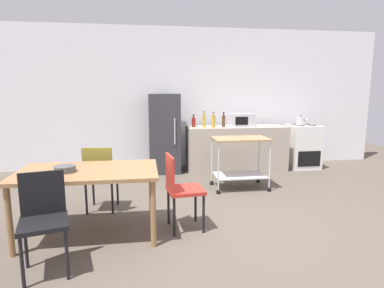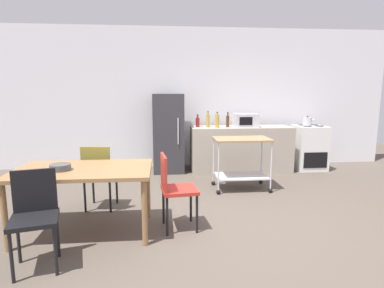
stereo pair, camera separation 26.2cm
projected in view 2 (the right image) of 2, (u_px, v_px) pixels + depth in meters
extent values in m
plane|color=brown|center=(219.00, 225.00, 3.85)|extent=(12.00, 12.00, 0.00)
cube|color=white|center=(193.00, 98.00, 6.75)|extent=(8.40, 0.12, 2.90)
cube|color=#A89E8E|center=(241.00, 149.00, 6.41)|extent=(2.00, 0.64, 0.90)
cube|color=olive|center=(83.00, 170.00, 3.54)|extent=(1.50, 0.90, 0.04)
cylinder|color=olive|center=(5.00, 218.00, 3.16)|extent=(0.06, 0.06, 0.71)
cylinder|color=olive|center=(145.00, 213.00, 3.29)|extent=(0.06, 0.06, 0.71)
cylinder|color=olive|center=(35.00, 193.00, 3.93)|extent=(0.06, 0.06, 0.71)
cylinder|color=olive|center=(148.00, 190.00, 4.05)|extent=(0.06, 0.06, 0.71)
cube|color=#B72D23|center=(180.00, 190.00, 3.69)|extent=(0.44, 0.44, 0.04)
cube|color=#B72D23|center=(164.00, 172.00, 3.61)|extent=(0.07, 0.38, 0.40)
cylinder|color=black|center=(197.00, 214.00, 3.60)|extent=(0.03, 0.03, 0.45)
cylinder|color=black|center=(191.00, 204.00, 3.93)|extent=(0.03, 0.03, 0.45)
cylinder|color=black|center=(167.00, 217.00, 3.53)|extent=(0.03, 0.03, 0.45)
cylinder|color=black|center=(164.00, 206.00, 3.86)|extent=(0.03, 0.03, 0.45)
cube|color=olive|center=(101.00, 175.00, 4.35)|extent=(0.44, 0.44, 0.04)
cube|color=olive|center=(96.00, 162.00, 4.14)|extent=(0.38, 0.07, 0.40)
cylinder|color=black|center=(117.00, 188.00, 4.56)|extent=(0.03, 0.03, 0.45)
cylinder|color=black|center=(93.00, 188.00, 4.56)|extent=(0.03, 0.03, 0.45)
cylinder|color=black|center=(110.00, 196.00, 4.22)|extent=(0.03, 0.03, 0.45)
cylinder|color=black|center=(85.00, 196.00, 4.23)|extent=(0.03, 0.03, 0.45)
cube|color=black|center=(34.00, 220.00, 2.82)|extent=(0.49, 0.49, 0.04)
cube|color=black|center=(35.00, 190.00, 2.96)|extent=(0.38, 0.12, 0.40)
cylinder|color=black|center=(11.00, 258.00, 2.65)|extent=(0.03, 0.03, 0.45)
cylinder|color=black|center=(56.00, 251.00, 2.76)|extent=(0.03, 0.03, 0.45)
cylinder|color=black|center=(18.00, 240.00, 2.97)|extent=(0.03, 0.03, 0.45)
cylinder|color=black|center=(58.00, 235.00, 3.08)|extent=(0.03, 0.03, 0.45)
cube|color=white|center=(309.00, 148.00, 6.56)|extent=(0.60, 0.60, 0.90)
cube|color=black|center=(315.00, 160.00, 6.29)|extent=(0.48, 0.01, 0.32)
cylinder|color=#47474C|center=(307.00, 126.00, 6.36)|extent=(0.16, 0.16, 0.02)
cylinder|color=#47474C|center=(319.00, 126.00, 6.38)|extent=(0.16, 0.16, 0.02)
cylinder|color=#47474C|center=(302.00, 125.00, 6.59)|extent=(0.16, 0.16, 0.02)
cylinder|color=#47474C|center=(314.00, 125.00, 6.61)|extent=(0.16, 0.16, 0.02)
cube|color=#333338|center=(168.00, 133.00, 6.32)|extent=(0.60, 0.60, 1.55)
cylinder|color=silver|center=(178.00, 131.00, 6.01)|extent=(0.02, 0.02, 0.50)
cube|color=#A37A51|center=(242.00, 139.00, 5.14)|extent=(0.90, 0.56, 0.03)
cube|color=silver|center=(241.00, 176.00, 5.24)|extent=(0.83, 0.52, 0.02)
cylinder|color=silver|center=(219.00, 166.00, 4.92)|extent=(0.02, 0.02, 0.76)
sphere|color=black|center=(218.00, 192.00, 4.99)|extent=(0.07, 0.07, 0.07)
cylinder|color=silver|center=(271.00, 165.00, 4.99)|extent=(0.02, 0.02, 0.76)
sphere|color=black|center=(270.00, 191.00, 5.06)|extent=(0.07, 0.07, 0.07)
cylinder|color=silver|center=(214.00, 160.00, 5.41)|extent=(0.02, 0.02, 0.76)
sphere|color=black|center=(213.00, 183.00, 5.48)|extent=(0.07, 0.07, 0.07)
cylinder|color=silver|center=(262.00, 159.00, 5.49)|extent=(0.02, 0.02, 0.76)
sphere|color=black|center=(261.00, 182.00, 5.55)|extent=(0.07, 0.07, 0.07)
cylinder|color=maroon|center=(198.00, 122.00, 6.29)|extent=(0.08, 0.08, 0.18)
cylinder|color=maroon|center=(198.00, 117.00, 6.27)|extent=(0.03, 0.03, 0.06)
cylinder|color=black|center=(198.00, 115.00, 6.26)|extent=(0.04, 0.04, 0.01)
cylinder|color=gold|center=(208.00, 121.00, 6.22)|extent=(0.06, 0.06, 0.24)
cylinder|color=gold|center=(208.00, 113.00, 6.20)|extent=(0.03, 0.03, 0.06)
cylinder|color=black|center=(208.00, 112.00, 6.19)|extent=(0.03, 0.03, 0.01)
cylinder|color=gold|center=(217.00, 121.00, 6.18)|extent=(0.07, 0.07, 0.24)
cylinder|color=gold|center=(217.00, 114.00, 6.15)|extent=(0.03, 0.03, 0.05)
cylinder|color=black|center=(217.00, 112.00, 6.15)|extent=(0.04, 0.04, 0.01)
cylinder|color=#4C2D19|center=(228.00, 122.00, 6.24)|extent=(0.06, 0.06, 0.22)
cylinder|color=#4C2D19|center=(228.00, 114.00, 6.22)|extent=(0.03, 0.03, 0.06)
cylinder|color=black|center=(228.00, 113.00, 6.21)|extent=(0.03, 0.03, 0.01)
cube|color=silver|center=(246.00, 120.00, 6.30)|extent=(0.46, 0.34, 0.26)
cube|color=black|center=(246.00, 121.00, 6.12)|extent=(0.25, 0.01, 0.16)
cylinder|color=#4C4C4C|center=(60.00, 167.00, 3.45)|extent=(0.22, 0.22, 0.07)
cylinder|color=silver|center=(307.00, 121.00, 6.36)|extent=(0.17, 0.17, 0.16)
sphere|color=black|center=(308.00, 117.00, 6.35)|extent=(0.03, 0.03, 0.03)
cylinder|color=silver|center=(313.00, 120.00, 6.37)|extent=(0.08, 0.02, 0.07)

